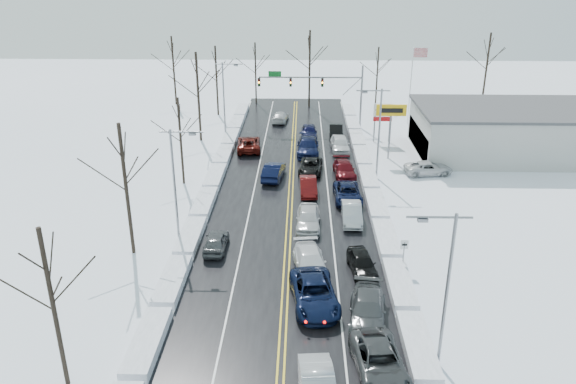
{
  "coord_description": "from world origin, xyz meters",
  "views": [
    {
      "loc": [
        1.01,
        -42.68,
        20.36
      ],
      "look_at": [
        -0.1,
        0.05,
        2.5
      ],
      "focal_mm": 35.0,
      "sensor_mm": 36.0,
      "label": 1
    }
  ],
  "objects_px": {
    "flagpole": "(412,79)",
    "dealership_building": "(509,131)",
    "oncoming_car_0": "(274,179)",
    "tires_plus_sign": "(391,114)",
    "traffic_signal_mast": "(322,85)"
  },
  "relations": [
    {
      "from": "dealership_building",
      "to": "flagpole",
      "type": "bearing_deg",
      "value": 126.27
    },
    {
      "from": "traffic_signal_mast",
      "to": "tires_plus_sign",
      "type": "height_order",
      "value": "traffic_signal_mast"
    },
    {
      "from": "flagpole",
      "to": "dealership_building",
      "type": "xyz_separation_m",
      "value": [
        8.8,
        -12.0,
        -3.27
      ]
    },
    {
      "from": "flagpole",
      "to": "oncoming_car_0",
      "type": "bearing_deg",
      "value": -129.58
    },
    {
      "from": "dealership_building",
      "to": "traffic_signal_mast",
      "type": "bearing_deg",
      "value": 154.05
    },
    {
      "from": "dealership_building",
      "to": "oncoming_car_0",
      "type": "xyz_separation_m",
      "value": [
        -25.76,
        -8.51,
        -2.66
      ]
    },
    {
      "from": "traffic_signal_mast",
      "to": "oncoming_car_0",
      "type": "bearing_deg",
      "value": -105.78
    },
    {
      "from": "tires_plus_sign",
      "to": "dealership_building",
      "type": "height_order",
      "value": "tires_plus_sign"
    },
    {
      "from": "traffic_signal_mast",
      "to": "flagpole",
      "type": "height_order",
      "value": "flagpole"
    },
    {
      "from": "tires_plus_sign",
      "to": "oncoming_car_0",
      "type": "distance_m",
      "value": 14.76
    },
    {
      "from": "flagpole",
      "to": "tires_plus_sign",
      "type": "bearing_deg",
      "value": -108.44
    },
    {
      "from": "traffic_signal_mast",
      "to": "oncoming_car_0",
      "type": "distance_m",
      "value": 19.99
    },
    {
      "from": "tires_plus_sign",
      "to": "oncoming_car_0",
      "type": "height_order",
      "value": "tires_plus_sign"
    },
    {
      "from": "tires_plus_sign",
      "to": "flagpole",
      "type": "xyz_separation_m",
      "value": [
        4.67,
        14.01,
        0.93
      ]
    },
    {
      "from": "oncoming_car_0",
      "to": "tires_plus_sign",
      "type": "bearing_deg",
      "value": -144.43
    }
  ]
}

